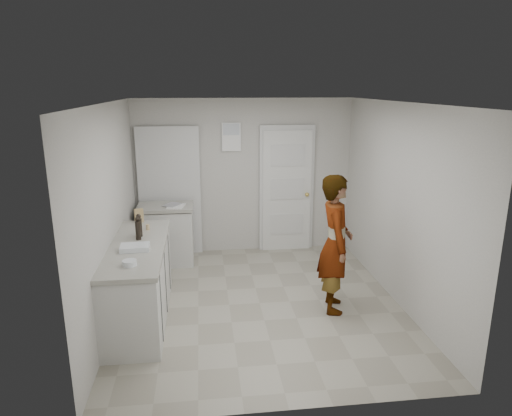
{
  "coord_description": "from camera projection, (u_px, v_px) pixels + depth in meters",
  "views": [
    {
      "loc": [
        -0.69,
        -5.26,
        2.7
      ],
      "look_at": [
        0.0,
        0.4,
        1.15
      ],
      "focal_mm": 32.0,
      "sensor_mm": 36.0,
      "label": 1
    }
  ],
  "objects": [
    {
      "name": "spice_jar",
      "position": [
        148.0,
        227.0,
        5.75
      ],
      "size": [
        0.05,
        0.05,
        0.07
      ],
      "primitive_type": "cylinder",
      "color": "tan",
      "rests_on": "main_counter"
    },
    {
      "name": "cake_mix_box",
      "position": [
        139.0,
        216.0,
        6.05
      ],
      "size": [
        0.12,
        0.09,
        0.18
      ],
      "primitive_type": "cube",
      "rotation": [
        0.0,
        0.0,
        0.37
      ],
      "color": "#9F804F",
      "rests_on": "main_counter"
    },
    {
      "name": "main_counter",
      "position": [
        140.0,
        285.0,
        5.35
      ],
      "size": [
        0.64,
        1.96,
        0.93
      ],
      "color": "silver",
      "rests_on": "ground"
    },
    {
      "name": "egg_bowl",
      "position": [
        130.0,
        263.0,
        4.61
      ],
      "size": [
        0.14,
        0.14,
        0.06
      ],
      "color": "silver",
      "rests_on": "main_counter"
    },
    {
      "name": "oil_cruet_b",
      "position": [
        138.0,
        229.0,
        5.36
      ],
      "size": [
        0.06,
        0.06,
        0.28
      ],
      "color": "black",
      "rests_on": "main_counter"
    },
    {
      "name": "baking_dish",
      "position": [
        135.0,
        248.0,
        5.05
      ],
      "size": [
        0.33,
        0.24,
        0.06
      ],
      "rotation": [
        0.0,
        0.0,
        0.05
      ],
      "color": "silver",
      "rests_on": "main_counter"
    },
    {
      "name": "side_counter",
      "position": [
        167.0,
        236.0,
        7.05
      ],
      "size": [
        0.84,
        0.61,
        0.93
      ],
      "color": "silver",
      "rests_on": "ground"
    },
    {
      "name": "ground",
      "position": [
        260.0,
        303.0,
        5.82
      ],
      "size": [
        4.0,
        4.0,
        0.0
      ],
      "primitive_type": "plane",
      "color": "gray",
      "rests_on": "ground"
    },
    {
      "name": "room_shell",
      "position": [
        234.0,
        191.0,
        7.41
      ],
      "size": [
        4.0,
        4.0,
        4.0
      ],
      "color": "beige",
      "rests_on": "ground"
    },
    {
      "name": "oil_cruet_a",
      "position": [
        139.0,
        226.0,
        5.47
      ],
      "size": [
        0.07,
        0.07,
        0.28
      ],
      "color": "black",
      "rests_on": "main_counter"
    },
    {
      "name": "person",
      "position": [
        335.0,
        244.0,
        5.48
      ],
      "size": [
        0.5,
        0.67,
        1.69
      ],
      "primitive_type": "imported",
      "rotation": [
        0.0,
        0.0,
        1.42
      ],
      "color": "silver",
      "rests_on": "ground"
    },
    {
      "name": "papers",
      "position": [
        176.0,
        206.0,
        6.87
      ],
      "size": [
        0.29,
        0.34,
        0.01
      ],
      "primitive_type": "cube",
      "rotation": [
        0.0,
        0.0,
        -0.19
      ],
      "color": "white",
      "rests_on": "side_counter"
    }
  ]
}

